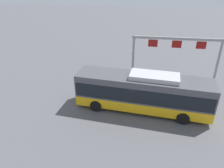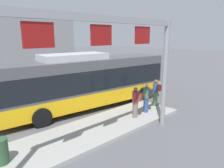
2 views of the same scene
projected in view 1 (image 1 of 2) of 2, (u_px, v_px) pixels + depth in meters
ground_plane at (141, 109)px, 18.96m from camera, size 120.00×120.00×0.00m
platform_curb at (159, 92)px, 21.40m from camera, size 10.00×2.80×0.16m
bus_main at (143, 91)px, 18.11m from camera, size 11.38×3.68×3.46m
person_boarding at (112, 80)px, 21.56m from camera, size 0.43×0.58×1.67m
person_waiting_near at (126, 80)px, 21.67m from camera, size 0.54×0.61×1.67m
person_waiting_mid at (137, 80)px, 21.63m from camera, size 0.47×0.59×1.67m
platform_sign_gantry at (176, 52)px, 21.09m from camera, size 8.59×0.24×5.20m
trash_bin at (207, 91)px, 20.58m from camera, size 0.52×0.52×0.90m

